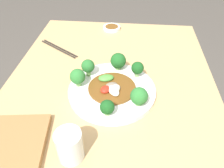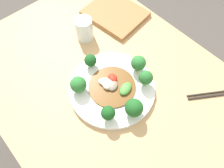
% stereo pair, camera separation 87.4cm
% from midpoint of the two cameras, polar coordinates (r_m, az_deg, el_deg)
% --- Properties ---
extents(table, '(1.14, 0.78, 0.73)m').
position_cam_midpoint_polar(table, '(0.99, -11.29, -40.08)').
color(table, tan).
rests_on(table, ground_plane).
extents(plate, '(0.30, 0.30, 0.02)m').
position_cam_midpoint_polar(plate, '(0.63, -15.02, -33.60)').
color(plate, white).
rests_on(plate, table).
extents(broccoli_northwest, '(0.05, 0.05, 0.06)m').
position_cam_midpoint_polar(broccoli_northwest, '(0.60, -4.79, -26.95)').
color(broccoli_northwest, '#89B76B').
rests_on(broccoli_northwest, plate).
extents(broccoli_west, '(0.06, 0.06, 0.07)m').
position_cam_midpoint_polar(broccoli_west, '(0.62, -11.28, -22.56)').
color(broccoli_west, '#7AAD5B').
rests_on(broccoli_west, plate).
extents(broccoli_south, '(0.05, 0.05, 0.07)m').
position_cam_midpoint_polar(broccoli_south, '(0.63, -27.39, -28.65)').
color(broccoli_south, '#70A356').
rests_on(broccoli_south, plate).
extents(broccoli_east, '(0.04, 0.04, 0.05)m').
position_cam_midpoint_polar(broccoli_east, '(0.58, -21.03, -43.34)').
color(broccoli_east, '#89B76B').
rests_on(broccoli_east, plate).
extents(broccoli_southwest, '(0.05, 0.05, 0.07)m').
position_cam_midpoint_polar(broccoli_southwest, '(0.63, -22.74, -24.50)').
color(broccoli_southwest, '#70A356').
rests_on(broccoli_southwest, plate).
extents(broccoli_northeast, '(0.06, 0.06, 0.06)m').
position_cam_midpoint_polar(broccoli_northeast, '(0.56, -7.05, -40.68)').
color(broccoli_northeast, '#70A356').
rests_on(broccoli_northeast, plate).
extents(stirfry_center, '(0.17, 0.17, 0.02)m').
position_cam_midpoint_polar(stirfry_center, '(0.62, -15.64, -33.16)').
color(stirfry_center, brown).
rests_on(stirfry_center, plate).
extents(drinking_glass, '(0.07, 0.07, 0.09)m').
position_cam_midpoint_polar(drinking_glass, '(0.62, -39.40, -51.56)').
color(drinking_glass, silver).
rests_on(drinking_glass, table).
extents(chopsticks, '(0.14, 0.20, 0.01)m').
position_cam_midpoint_polar(chopsticks, '(0.84, -27.29, -11.43)').
color(chopsticks, '#2D2823').
rests_on(chopsticks, table).
extents(sauce_dish, '(0.09, 0.09, 0.02)m').
position_cam_midpoint_polar(sauce_dish, '(0.89, -8.96, -2.21)').
color(sauce_dish, white).
rests_on(sauce_dish, table).
extents(cutting_board, '(0.27, 0.23, 0.02)m').
position_cam_midpoint_polar(cutting_board, '(0.73, -52.40, -43.76)').
color(cutting_board, olive).
rests_on(cutting_board, table).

